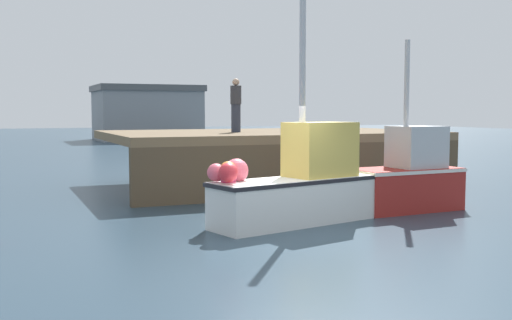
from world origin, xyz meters
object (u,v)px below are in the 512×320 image
fishing_boat_near_left (303,185)px  dockworker (236,105)px  fishing_boat_near_right (408,177)px  rowboat (391,193)px

fishing_boat_near_left → dockworker: bearing=82.6°
dockworker → fishing_boat_near_left: bearing=-97.4°
fishing_boat_near_right → dockworker: fishing_boat_near_right is taller
fishing_boat_near_left → dockworker: (0.79, 6.08, 1.75)m
fishing_boat_near_right → fishing_boat_near_left: bearing=-170.7°
fishing_boat_near_left → fishing_boat_near_right: bearing=9.3°
fishing_boat_near_right → dockworker: 6.28m
rowboat → dockworker: dockworker is taller
fishing_boat_near_right → rowboat: bearing=67.7°
fishing_boat_near_left → rowboat: fishing_boat_near_left is taller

